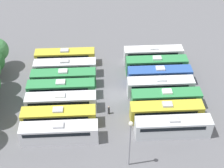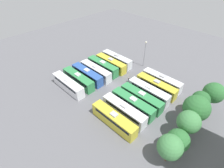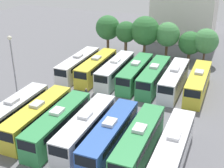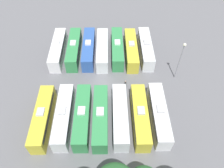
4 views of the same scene
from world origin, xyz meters
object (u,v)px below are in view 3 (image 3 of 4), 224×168
at_px(bus_0, 14,112).
at_px(bus_1, 38,116).
at_px(tree_1, 126,32).
at_px(tree_4, 190,43).
at_px(bus_5, 139,141).
at_px(bus_10, 135,72).
at_px(worker_person, 86,94).
at_px(bus_4, 110,135).
at_px(bus_12, 174,79).
at_px(bus_7, 79,65).
at_px(bus_6, 173,149).
at_px(bus_8, 97,67).
at_px(light_pole, 12,56).
at_px(tree_0, 108,28).
at_px(bus_13, 198,82).
at_px(tree_5, 206,41).
at_px(tree_3, 168,35).
at_px(bus_11, 154,76).
at_px(bus_9, 116,70).
at_px(tree_2, 145,31).
at_px(bus_3, 86,127).
at_px(bus_2, 58,123).

distance_m(bus_0, bus_1, 3.29).
height_order(tree_1, tree_4, tree_1).
bearing_deg(bus_5, bus_10, 109.37).
bearing_deg(worker_person, bus_4, -51.59).
bearing_deg(bus_5, bus_12, 90.05).
distance_m(bus_7, worker_person, 9.40).
xyz_separation_m(bus_6, tree_1, (-15.56, 29.21, 3.10)).
bearing_deg(bus_8, light_pole, -128.53).
distance_m(tree_0, tree_1, 4.46).
distance_m(bus_13, tree_5, 12.99).
relative_size(bus_1, tree_1, 1.69).
xyz_separation_m(worker_person, tree_0, (-5.40, 20.82, 4.24)).
xyz_separation_m(bus_10, tree_5, (9.02, 12.63, 2.66)).
relative_size(bus_7, tree_3, 1.62).
relative_size(bus_11, light_pole, 1.32).
xyz_separation_m(bus_9, tree_5, (12.35, 12.83, 2.66)).
relative_size(bus_1, bus_7, 1.00).
distance_m(bus_1, tree_2, 29.88).
distance_m(bus_1, tree_1, 29.01).
xyz_separation_m(bus_3, tree_0, (-10.02, 30.15, 3.28)).
relative_size(bus_5, bus_9, 1.00).
xyz_separation_m(bus_5, tree_5, (2.77, 30.41, 2.66)).
relative_size(bus_2, bus_9, 1.00).
distance_m(tree_0, tree_2, 7.96).
bearing_deg(tree_4, bus_10, -116.09).
bearing_deg(bus_13, tree_5, 93.28).
height_order(bus_11, tree_4, tree_4).
xyz_separation_m(bus_4, worker_person, (-7.69, 9.70, -0.96)).
relative_size(tree_0, tree_4, 1.28).
distance_m(bus_10, tree_1, 13.25).
bearing_deg(tree_0, bus_10, -51.50).
xyz_separation_m(bus_11, light_pole, (-18.09, -10.29, 4.17)).
bearing_deg(bus_3, bus_7, 120.12).
distance_m(light_pole, tree_5, 33.39).
xyz_separation_m(bus_1, bus_3, (6.37, -0.13, 0.00)).
relative_size(bus_3, tree_1, 1.69).
relative_size(bus_11, tree_2, 1.45).
height_order(bus_12, tree_5, tree_5).
distance_m(light_pole, tree_2, 25.94).
bearing_deg(bus_0, tree_3, 68.74).
height_order(bus_8, worker_person, bus_8).
height_order(bus_11, bus_13, same).
xyz_separation_m(bus_3, bus_13, (9.82, 17.39, 0.00)).
xyz_separation_m(bus_8, tree_1, (0.93, 11.59, 3.10)).
bearing_deg(bus_1, bus_8, 90.96).
bearing_deg(bus_6, tree_5, 91.41).
bearing_deg(tree_4, bus_3, -101.86).
xyz_separation_m(bus_6, tree_5, (-0.74, 30.33, 2.66)).
xyz_separation_m(bus_6, tree_4, (-3.48, 30.53, 1.94)).
distance_m(bus_3, tree_0, 31.94).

